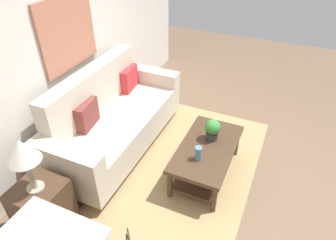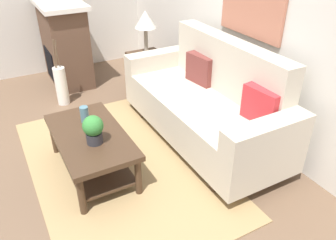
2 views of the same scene
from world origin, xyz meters
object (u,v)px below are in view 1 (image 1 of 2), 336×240
Objects in this scene: couch at (114,120)px; throw_pillow_crimson at (129,78)px; table_lamp at (22,153)px; tabletop_vase at (198,153)px; potted_plant_tabletop at (212,129)px; side_table at (43,208)px; framed_painting at (68,33)px; coffee_table at (206,154)px; throw_pillow_maroon at (87,115)px.

couch is 0.71m from throw_pillow_crimson.
table_lamp is (-1.36, -0.04, 0.56)m from couch.
tabletop_vase is (-0.25, -1.23, 0.08)m from couch.
throw_pillow_crimson is 1.64m from tabletop_vase.
couch is 1.28m from potted_plant_tabletop.
framed_painting reaches higher than side_table.
throw_pillow_maroon is at bearing 102.49° from coffee_table.
throw_pillow_crimson is (0.98, 0.00, 0.00)m from throw_pillow_maroon.
tabletop_vase is 1.69m from table_lamp.
throw_pillow_crimson is at bearing -27.64° from framed_painting.
framed_painting reaches higher than table_lamp.
couch is 1.47m from table_lamp.
couch reaches higher than tabletop_vase.
throw_pillow_crimson is at bearing 64.21° from coffee_table.
table_lamp is (-1.03, -0.17, 0.31)m from throw_pillow_maroon.
potted_plant_tabletop is 0.47× the size of side_table.
framed_painting is at bearing 46.33° from throw_pillow_maroon.
tabletop_vase is (-0.23, 0.03, 0.19)m from coffee_table.
table_lamp reaches higher than potted_plant_tabletop.
couch is 13.31× the size of tabletop_vase.
framed_painting is at bearing 89.38° from coffee_table.
framed_painting reaches higher than throw_pillow_maroon.
couch reaches higher than throw_pillow_crimson.
throw_pillow_maroon is 0.64× the size of side_table.
throw_pillow_crimson is 1.48m from potted_plant_tabletop.
potted_plant_tabletop is 1.97m from framed_painting.
throw_pillow_crimson is 0.64× the size of side_table.
framed_painting is (-0.14, 1.73, 0.93)m from potted_plant_tabletop.
throw_pillow_maroon is at bearing 108.54° from potted_plant_tabletop.
potted_plant_tabletop is 0.46× the size of table_lamp.
side_table is at bearing -170.68° from throw_pillow_maroon.
throw_pillow_crimson reaches higher than side_table.
potted_plant_tabletop is (-0.51, -1.39, -0.11)m from throw_pillow_crimson.
side_table is at bearing 137.72° from coffee_table.
framed_painting is (0.33, 0.34, 0.82)m from throw_pillow_maroon.
tabletop_vase is 1.64m from side_table.
tabletop_vase is at bearing 175.21° from potted_plant_tabletop.
side_table is 1.89m from framed_painting.
framed_painting is (0.25, 1.69, 0.99)m from tabletop_vase.
throw_pillow_crimson is 1.58m from coffee_table.
coffee_table is (-0.02, -1.26, -0.12)m from couch.
couch is 1.92× the size of coffee_table.
side_table is (-1.03, -0.17, -0.40)m from throw_pillow_maroon.
throw_pillow_maroon is at bearing 9.32° from table_lamp.
throw_pillow_crimson is at bearing 56.35° from tabletop_vase.
throw_pillow_crimson is at bearing 4.82° from table_lamp.
coffee_table is 4.20× the size of potted_plant_tabletop.
throw_pillow_crimson reaches higher than coffee_table.
throw_pillow_maroon is 1.00× the size of throw_pillow_crimson.
coffee_table is at bearing -77.51° from throw_pillow_maroon.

